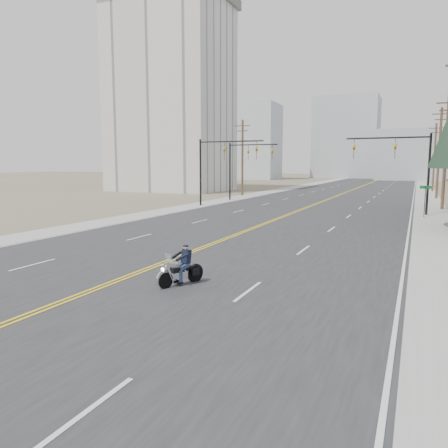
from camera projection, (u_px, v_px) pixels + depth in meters
ground_plane at (49, 308)px, 13.38m from camera, size 400.00×400.00×0.00m
road at (354, 189)px, 76.83m from camera, size 20.00×200.00×0.01m
sidewalk_left at (290, 188)px, 81.44m from camera, size 3.00×200.00×0.01m
sidewalk_right at (426, 191)px, 72.23m from camera, size 3.00×200.00×0.01m
traffic_mast_left at (218, 159)px, 45.31m from camera, size 7.10×0.26×7.00m
traffic_mast_right at (404, 158)px, 38.13m from camera, size 7.10×0.26×7.00m
traffic_mast_far at (243, 160)px, 52.71m from camera, size 6.10×0.26×7.00m
street_sign at (425, 196)px, 36.01m from camera, size 0.90×0.06×2.62m
utility_pole_c at (446, 150)px, 42.05m from camera, size 2.20×0.30×11.00m
utility_pole_d at (439, 152)px, 55.62m from camera, size 2.20×0.30×11.50m
utility_pole_e at (434, 156)px, 71.06m from camera, size 2.20×0.30×11.00m
utility_pole_left at (242, 157)px, 61.15m from camera, size 2.20×0.30×10.50m
apartment_block at (171, 100)px, 72.41m from camera, size 18.00×14.00×30.00m
haze_bldg_a at (254, 142)px, 130.14m from camera, size 14.00×12.00×22.00m
haze_bldg_b at (410, 155)px, 122.54m from camera, size 18.00×14.00×14.00m
haze_bldg_d at (346, 138)px, 143.33m from camera, size 20.00×15.00×26.00m
haze_bldg_f at (228, 154)px, 150.15m from camera, size 12.00×12.00×16.00m
motorcyclist at (180, 265)px, 15.76m from camera, size 1.51×2.06×1.48m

